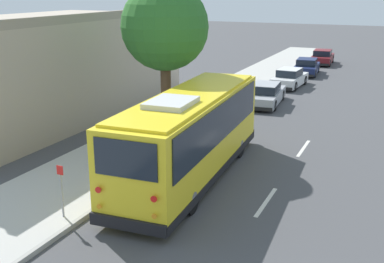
% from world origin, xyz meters
% --- Properties ---
extents(ground_plane, '(160.00, 160.00, 0.00)m').
position_xyz_m(ground_plane, '(0.00, 0.00, 0.00)').
color(ground_plane, '#474749').
extents(sidewalk_slab, '(80.00, 3.98, 0.15)m').
position_xyz_m(sidewalk_slab, '(0.00, 3.56, 0.07)').
color(sidewalk_slab, '#B2AFA8').
rests_on(sidewalk_slab, ground).
extents(curb_strip, '(80.00, 0.14, 0.15)m').
position_xyz_m(curb_strip, '(0.00, 1.50, 0.07)').
color(curb_strip, '#9D9A94').
rests_on(curb_strip, ground).
extents(shuttle_bus, '(9.95, 3.09, 3.30)m').
position_xyz_m(shuttle_bus, '(-0.68, -0.07, 1.76)').
color(shuttle_bus, yellow).
rests_on(shuttle_bus, ground).
extents(parked_sedan_silver, '(4.80, 2.04, 1.28)m').
position_xyz_m(parked_sedan_silver, '(11.76, 0.58, 0.59)').
color(parked_sedan_silver, '#A8AAAF').
rests_on(parked_sedan_silver, ground).
extents(parked_sedan_white, '(4.30, 1.86, 1.29)m').
position_xyz_m(parked_sedan_white, '(17.63, 0.51, 0.60)').
color(parked_sedan_white, silver).
rests_on(parked_sedan_white, ground).
extents(parked_sedan_navy, '(4.32, 2.02, 1.28)m').
position_xyz_m(parked_sedan_navy, '(23.19, 0.41, 0.59)').
color(parked_sedan_navy, '#19234C').
rests_on(parked_sedan_navy, ground).
extents(parked_sedan_maroon, '(4.36, 1.93, 1.31)m').
position_xyz_m(parked_sedan_maroon, '(29.28, 0.18, 0.61)').
color(parked_sedan_maroon, maroon).
rests_on(parked_sedan_maroon, ground).
extents(street_tree, '(3.80, 3.80, 7.44)m').
position_xyz_m(street_tree, '(3.13, 2.80, 5.35)').
color(street_tree, brown).
rests_on(street_tree, sidewalk_slab).
extents(sign_post_near, '(0.06, 0.22, 1.62)m').
position_xyz_m(sign_post_near, '(-5.35, 2.00, 0.98)').
color(sign_post_near, gray).
rests_on(sign_post_near, sidewalk_slab).
extents(sign_post_far, '(0.06, 0.06, 1.40)m').
position_xyz_m(sign_post_far, '(-3.32, 2.00, 0.85)').
color(sign_post_far, gray).
rests_on(sign_post_far, sidewalk_slab).
extents(building_backdrop, '(17.61, 8.71, 5.57)m').
position_xyz_m(building_backdrop, '(4.74, 11.51, 2.59)').
color(building_backdrop, tan).
rests_on(building_backdrop, ground).
extents(lane_stripe_mid, '(2.40, 0.14, 0.01)m').
position_xyz_m(lane_stripe_mid, '(-1.59, -3.19, 0.00)').
color(lane_stripe_mid, silver).
rests_on(lane_stripe_mid, ground).
extents(lane_stripe_ahead, '(2.40, 0.14, 0.01)m').
position_xyz_m(lane_stripe_ahead, '(4.41, -3.19, 0.00)').
color(lane_stripe_ahead, silver).
rests_on(lane_stripe_ahead, ground).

